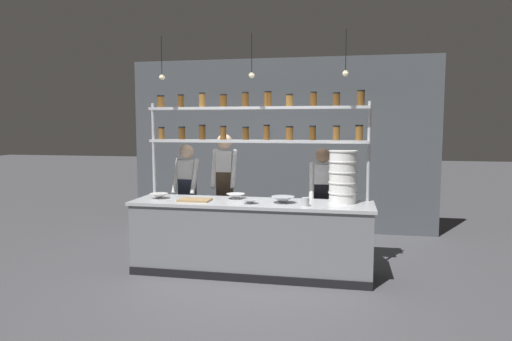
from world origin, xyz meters
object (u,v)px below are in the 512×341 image
(prep_bowl_center_front, at_px, (159,196))
(prep_bowl_near_right, at_px, (250,202))
(spice_shelf_unit, at_px, (257,127))
(container_stack, at_px, (343,177))
(prep_bowl_near_left, at_px, (283,200))
(chef_left, at_px, (187,192))
(chef_right, at_px, (322,197))
(chef_center, at_px, (225,185))
(serving_cup_front, at_px, (306,202))
(cutting_board, at_px, (195,200))
(prep_bowl_center_back, at_px, (236,196))

(prep_bowl_center_front, height_order, prep_bowl_near_right, prep_bowl_center_front)
(spice_shelf_unit, distance_m, container_stack, 1.28)
(container_stack, height_order, prep_bowl_near_left, container_stack)
(chef_left, relative_size, chef_right, 1.02)
(container_stack, bearing_deg, chef_center, 159.33)
(prep_bowl_near_right, relative_size, serving_cup_front, 1.77)
(spice_shelf_unit, height_order, prep_bowl_center_front, spice_shelf_unit)
(chef_right, bearing_deg, cutting_board, -157.22)
(container_stack, relative_size, prep_bowl_near_left, 2.23)
(container_stack, height_order, serving_cup_front, container_stack)
(chef_center, xyz_separation_m, prep_bowl_center_front, (-0.69, -0.76, -0.07))
(container_stack, relative_size, prep_bowl_near_right, 3.57)
(chef_left, height_order, serving_cup_front, chef_left)
(serving_cup_front, bearing_deg, chef_left, 153.42)
(chef_center, height_order, cutting_board, chef_center)
(prep_bowl_near_left, bearing_deg, cutting_board, -176.66)
(prep_bowl_center_back, distance_m, serving_cup_front, 1.01)
(cutting_board, bearing_deg, prep_bowl_center_front, 169.85)
(chef_right, bearing_deg, serving_cup_front, -103.03)
(prep_bowl_near_left, bearing_deg, chef_left, 154.07)
(prep_bowl_near_right, bearing_deg, chef_center, 121.85)
(chef_left, relative_size, serving_cup_front, 15.59)
(chef_left, height_order, prep_bowl_center_back, chef_left)
(chef_center, distance_m, prep_bowl_center_front, 1.03)
(prep_bowl_center_front, bearing_deg, container_stack, 3.04)
(cutting_board, bearing_deg, serving_cup_front, -4.19)
(chef_left, distance_m, prep_bowl_center_back, 1.02)
(prep_bowl_near_left, xyz_separation_m, prep_bowl_near_right, (-0.39, -0.13, -0.01))
(container_stack, xyz_separation_m, cutting_board, (-1.84, -0.22, -0.31))
(spice_shelf_unit, bearing_deg, cutting_board, -150.46)
(chef_center, height_order, prep_bowl_center_back, chef_center)
(chef_left, xyz_separation_m, prep_bowl_near_right, (1.12, -0.86, 0.03))
(prep_bowl_near_left, relative_size, serving_cup_front, 2.84)
(cutting_board, bearing_deg, chef_center, 79.31)
(chef_left, bearing_deg, prep_bowl_near_right, -32.89)
(prep_bowl_center_front, bearing_deg, serving_cup_front, -5.82)
(prep_bowl_center_back, xyz_separation_m, serving_cup_front, (0.95, -0.36, 0.02))
(chef_left, height_order, prep_bowl_near_left, chef_left)
(prep_bowl_near_left, distance_m, prep_bowl_center_front, 1.65)
(chef_left, distance_m, cutting_board, 0.89)
(chef_right, bearing_deg, prep_bowl_center_back, -158.65)
(chef_right, height_order, prep_bowl_center_front, chef_right)
(chef_left, height_order, prep_bowl_near_right, chef_left)
(spice_shelf_unit, height_order, prep_bowl_near_left, spice_shelf_unit)
(chef_center, height_order, prep_bowl_near_left, chef_center)
(chef_right, distance_m, cutting_board, 1.74)
(container_stack, height_order, prep_bowl_near_right, container_stack)
(chef_left, distance_m, prep_bowl_near_right, 1.42)
(prep_bowl_center_front, xyz_separation_m, prep_bowl_center_back, (1.00, 0.17, 0.00))
(chef_right, bearing_deg, spice_shelf_unit, -160.63)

